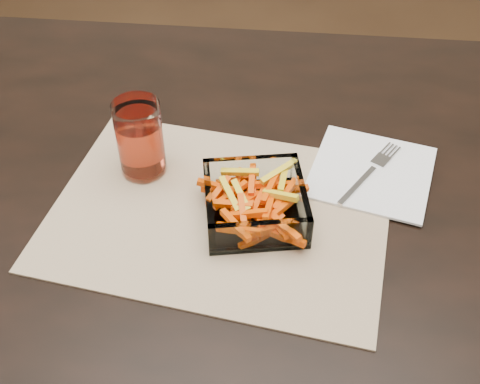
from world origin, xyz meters
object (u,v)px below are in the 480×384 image
at_px(dining_table, 291,234).
at_px(glass_bowl, 255,205).
at_px(fork, 371,171).
at_px(tumbler, 140,141).

xyz_separation_m(dining_table, glass_bowl, (-0.05, -0.05, 0.11)).
relative_size(dining_table, glass_bowl, 10.45).
distance_m(dining_table, fork, 0.15).
bearing_deg(dining_table, fork, 23.50).
bearing_deg(fork, dining_table, -124.05).
bearing_deg(dining_table, glass_bowl, -133.79).
bearing_deg(fork, glass_bowl, -115.30).
distance_m(dining_table, glass_bowl, 0.13).
bearing_deg(tumbler, dining_table, -6.00).
relative_size(glass_bowl, tumbler, 1.33).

